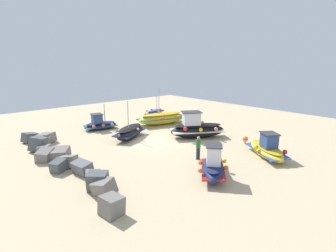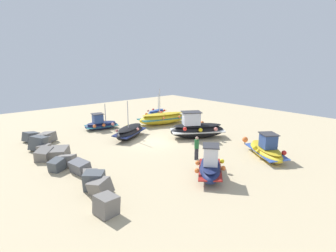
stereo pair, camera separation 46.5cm
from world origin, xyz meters
name	(u,v)px [view 1 (the left image)]	position (x,y,z in m)	size (l,w,h in m)	color
ground_plane	(152,141)	(0.00, 0.00, 0.00)	(44.73, 44.73, 0.00)	#C6B289
fishing_boat_0	(100,124)	(6.78, 1.31, 0.53)	(2.15, 3.55, 2.63)	navy
fishing_boat_1	(213,166)	(-8.17, 1.73, 0.67)	(3.33, 3.53, 2.12)	navy
fishing_boat_2	(162,118)	(4.35, -4.89, 0.67)	(3.47, 5.81, 4.01)	gold
fishing_boat_3	(267,149)	(-8.54, -4.04, 0.57)	(4.35, 3.57, 1.89)	gold
fishing_boat_4	(197,129)	(-1.77, -3.86, 0.84)	(4.07, 5.14, 2.46)	black
fishing_boat_5	(130,132)	(2.10, 0.81, 0.57)	(3.28, 4.33, 3.50)	black
fishing_boat_6	(155,112)	(8.89, -7.58, 0.35)	(2.09, 3.42, 2.73)	#2D4C9E
person_walking	(198,146)	(-5.59, 0.19, 0.98)	(0.32, 0.32, 1.70)	#2D2D38
breakwater_rocks	(60,157)	(0.37, 7.78, 0.41)	(15.78, 3.09, 1.38)	slate
mooring_buoy_0	(245,139)	(-5.81, -5.50, 0.41)	(0.48, 0.48, 0.65)	#3F3F42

